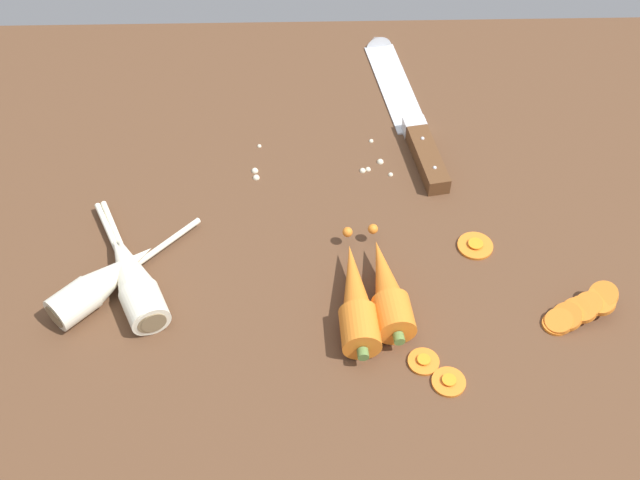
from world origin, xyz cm
name	(u,v)px	position (x,y,z in cm)	size (l,w,h in cm)	color
ground_plane	(320,247)	(0.00, 0.00, -2.00)	(120.00, 90.00, 4.00)	brown
chefs_knife	(403,102)	(12.16, 23.99, 0.65)	(9.13, 34.78, 4.18)	silver
whole_carrot	(356,299)	(3.71, -11.15, 2.10)	(4.78, 17.97, 4.20)	orange
whole_carrot_second	(387,289)	(7.22, -9.89, 2.10)	(5.48, 16.60, 4.20)	orange
parsnip_front	(135,279)	(-20.71, -7.66, 1.98)	(10.56, 19.63, 4.00)	silver
parsnip_mid_left	(104,281)	(-24.09, -7.98, 1.98)	(15.88, 16.21, 4.00)	silver
parsnip_mid_right	(131,280)	(-21.18, -7.81, 1.98)	(10.87, 19.43, 4.00)	silver
carrot_slice_stack	(580,310)	(28.08, -12.55, 1.23)	(8.55, 5.56, 3.46)	orange
carrot_slice_stray_near	(449,381)	(12.83, -20.58, 0.36)	(3.54, 3.54, 0.70)	orange
carrot_slice_stray_mid	(475,245)	(18.37, -2.19, 0.36)	(4.21, 4.21, 0.70)	orange
carrot_slice_stray_far	(424,361)	(10.51, -18.08, 0.36)	(3.34, 3.34, 0.70)	orange
mince_crumbs	(323,165)	(0.69, 11.79, 0.40)	(18.26, 7.41, 0.89)	beige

